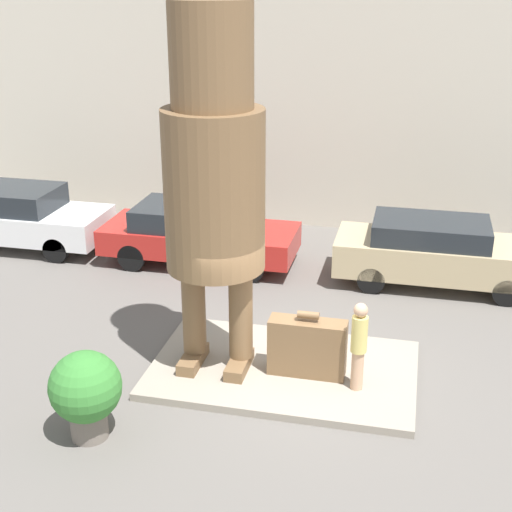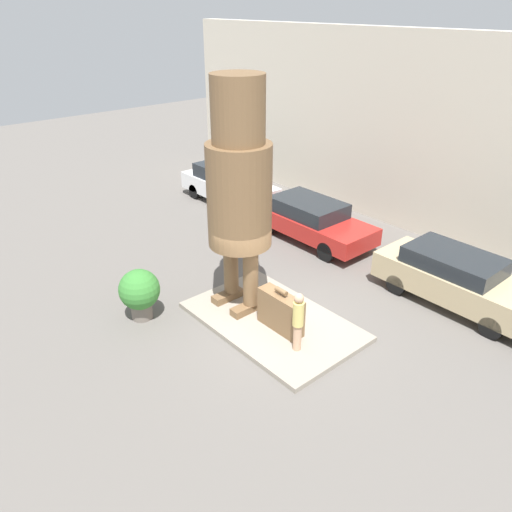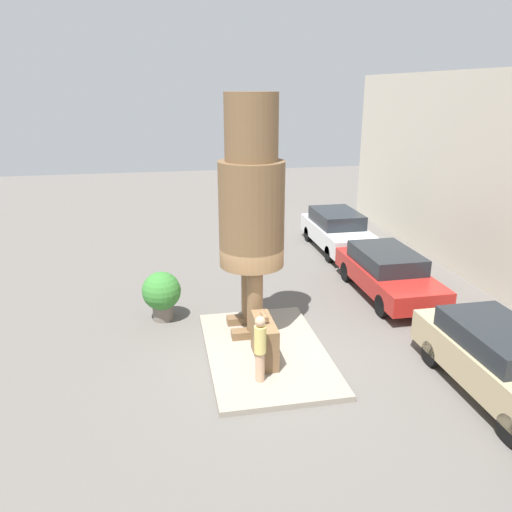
% 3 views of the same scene
% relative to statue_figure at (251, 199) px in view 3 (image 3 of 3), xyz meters
% --- Properties ---
extents(ground_plane, '(60.00, 60.00, 0.00)m').
position_rel_statue_figure_xyz_m(ground_plane, '(1.18, 0.14, -3.77)').
color(ground_plane, '#605B56').
extents(pedestal, '(4.70, 2.95, 0.14)m').
position_rel_statue_figure_xyz_m(pedestal, '(1.18, 0.14, -3.70)').
color(pedestal, gray).
rests_on(pedestal, ground_plane).
extents(statue_figure, '(1.68, 1.68, 6.21)m').
position_rel_statue_figure_xyz_m(statue_figure, '(0.00, 0.00, 0.00)').
color(statue_figure, brown).
rests_on(statue_figure, pedestal).
extents(giant_suitcase, '(1.35, 0.43, 1.20)m').
position_rel_statue_figure_xyz_m(giant_suitcase, '(1.62, 0.01, -3.11)').
color(giant_suitcase, brown).
rests_on(giant_suitcase, pedestal).
extents(tourist, '(0.27, 0.27, 1.59)m').
position_rel_statue_figure_xyz_m(tourist, '(2.52, -0.28, -2.76)').
color(tourist, tan).
rests_on(tourist, pedestal).
extents(parked_car_white, '(4.60, 1.86, 1.59)m').
position_rel_statue_figure_xyz_m(parked_car_white, '(-6.81, 4.88, -2.94)').
color(parked_car_white, silver).
rests_on(parked_car_white, ground_plane).
extents(parked_car_red, '(4.72, 1.88, 1.46)m').
position_rel_statue_figure_xyz_m(parked_car_red, '(-1.89, 4.82, -2.98)').
color(parked_car_red, '#B2231E').
rests_on(parked_car_red, ground_plane).
extents(parked_car_tan, '(4.67, 1.76, 1.55)m').
position_rel_statue_figure_xyz_m(parked_car_tan, '(3.82, 4.77, -2.95)').
color(parked_car_tan, tan).
rests_on(parked_car_tan, ground_plane).
extents(planter_pot, '(1.11, 1.11, 1.45)m').
position_rel_statue_figure_xyz_m(planter_pot, '(-1.40, -2.38, -2.94)').
color(planter_pot, '#70665B').
rests_on(planter_pot, ground_plane).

